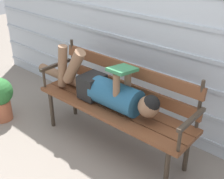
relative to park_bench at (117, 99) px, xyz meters
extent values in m
plane|color=gray|center=(0.00, -0.20, -0.52)|extent=(12.00, 12.00, 0.00)
cube|color=#B2BCC6|center=(0.00, 0.51, 0.70)|extent=(5.30, 0.06, 2.44)
cube|color=#A3ADB7|center=(0.00, 0.47, -0.38)|extent=(5.30, 0.02, 0.04)
cube|color=#A3ADB7|center=(0.00, 0.47, -0.11)|extent=(5.30, 0.02, 0.04)
cube|color=#A3ADB7|center=(0.00, 0.47, 0.16)|extent=(5.30, 0.02, 0.04)
cube|color=#A3ADB7|center=(0.00, 0.47, 0.43)|extent=(5.30, 0.02, 0.04)
cube|color=#A3ADB7|center=(0.00, 0.47, 0.70)|extent=(5.30, 0.02, 0.04)
cube|color=brown|center=(0.00, -0.21, -0.06)|extent=(1.68, 0.14, 0.04)
cube|color=brown|center=(0.00, -0.07, -0.06)|extent=(1.68, 0.14, 0.04)
cube|color=brown|center=(0.00, 0.08, -0.06)|extent=(1.68, 0.14, 0.04)
cube|color=brown|center=(0.00, 0.14, 0.08)|extent=(1.61, 0.05, 0.11)
cube|color=brown|center=(0.00, 0.14, 0.28)|extent=(1.61, 0.05, 0.11)
cylinder|color=#382D23|center=(-0.77, 0.14, 0.18)|extent=(0.03, 0.03, 0.44)
cylinder|color=#382D23|center=(0.77, 0.14, 0.18)|extent=(0.03, 0.03, 0.44)
cylinder|color=#382D23|center=(-0.74, -0.24, -0.30)|extent=(0.04, 0.04, 0.43)
cylinder|color=#382D23|center=(0.74, -0.24, -0.30)|extent=(0.04, 0.04, 0.43)
cylinder|color=#382D23|center=(-0.74, 0.10, -0.30)|extent=(0.04, 0.04, 0.43)
cylinder|color=#382D23|center=(0.74, 0.10, -0.30)|extent=(0.04, 0.04, 0.43)
cube|color=#382D23|center=(-0.81, -0.07, 0.15)|extent=(0.04, 0.41, 0.03)
cylinder|color=#382D23|center=(-0.81, -0.24, 0.05)|extent=(0.03, 0.03, 0.20)
cube|color=#382D23|center=(0.81, -0.07, 0.15)|extent=(0.04, 0.41, 0.03)
cylinder|color=#382D23|center=(0.81, -0.24, 0.05)|extent=(0.03, 0.03, 0.20)
cylinder|color=#23567A|center=(0.05, -0.07, 0.08)|extent=(0.50, 0.26, 0.26)
cube|color=black|center=(-0.26, -0.07, 0.08)|extent=(0.20, 0.24, 0.23)
sphere|color=brown|center=(0.41, -0.07, 0.11)|extent=(0.19, 0.19, 0.19)
sphere|color=black|center=(0.43, -0.07, 0.15)|extent=(0.16, 0.16, 0.16)
cylinder|color=brown|center=(-0.45, -0.13, 0.26)|extent=(0.31, 0.11, 0.41)
cylinder|color=brown|center=(-0.62, -0.13, 0.21)|extent=(0.16, 0.09, 0.46)
cylinder|color=brown|center=(-0.75, -0.01, 0.01)|extent=(0.82, 0.10, 0.10)
cylinder|color=brown|center=(0.12, -0.15, 0.22)|extent=(0.06, 0.06, 0.27)
cylinder|color=brown|center=(0.12, 0.01, 0.22)|extent=(0.06, 0.06, 0.27)
cube|color=#337A4C|center=(0.12, -0.07, 0.37)|extent=(0.18, 0.25, 0.06)
cylinder|color=#AD5B3D|center=(-1.29, -0.53, -0.40)|extent=(0.22, 0.22, 0.24)
camera|label=1|loc=(1.60, -1.90, 1.41)|focal=47.39mm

